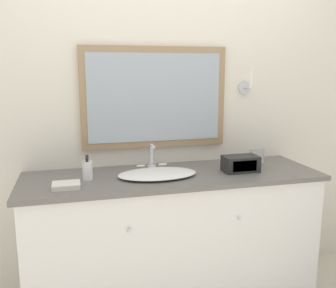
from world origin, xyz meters
TOP-DOWN VIEW (x-y plane):
  - wall_back at (-0.00, 0.64)m, footprint 8.00×0.18m
  - vanity_counter at (0.00, 0.31)m, footprint 1.92×0.61m
  - sink_basin at (-0.11, 0.28)m, footprint 0.50×0.35m
  - soap_bottle at (-0.54, 0.31)m, footprint 0.06×0.06m
  - appliance_box at (0.45, 0.25)m, footprint 0.23×0.14m
  - picture_frame at (0.65, 0.42)m, footprint 0.11×0.01m
  - hand_towel_near_sink at (-0.67, 0.18)m, footprint 0.16×0.12m

SIDE VIEW (x-z plane):
  - vanity_counter at x=0.00m, z-range 0.00..0.91m
  - hand_towel_near_sink at x=-0.67m, z-range 0.91..0.94m
  - sink_basin at x=-0.11m, z-range 0.84..1.02m
  - appliance_box at x=0.45m, z-range 0.91..1.01m
  - picture_frame at x=0.65m, z-range 0.91..1.02m
  - soap_bottle at x=-0.54m, z-range 0.89..1.05m
  - wall_back at x=0.00m, z-range 0.00..2.55m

